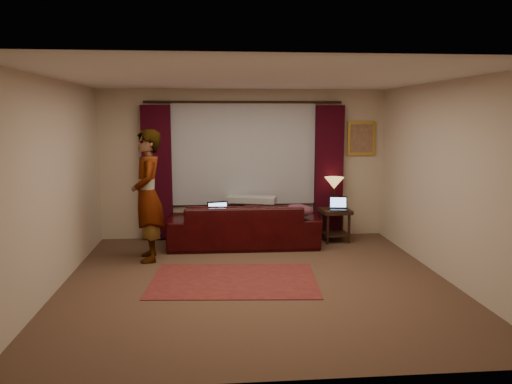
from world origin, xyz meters
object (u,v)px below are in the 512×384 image
(laptop_table, at_px, (339,204))
(person, at_px, (148,196))
(end_table, at_px, (335,225))
(tiffany_lamp, at_px, (334,193))
(laptop_sofa, at_px, (220,211))
(sofa, at_px, (243,216))

(laptop_table, distance_m, person, 3.19)
(end_table, bearing_deg, person, -164.05)
(tiffany_lamp, bearing_deg, laptop_sofa, -167.06)
(laptop_sofa, height_order, laptop_table, laptop_table)
(laptop_table, bearing_deg, end_table, 114.37)
(sofa, height_order, tiffany_lamp, tiffany_lamp)
(tiffany_lamp, xyz_separation_m, person, (-3.06, -1.01, 0.15))
(laptop_sofa, distance_m, person, 1.26)
(laptop_sofa, height_order, tiffany_lamp, tiffany_lamp)
(sofa, bearing_deg, end_table, -173.41)
(sofa, distance_m, person, 1.69)
(laptop_sofa, relative_size, tiffany_lamp, 0.71)
(sofa, xyz_separation_m, laptop_sofa, (-0.38, -0.15, 0.13))
(sofa, distance_m, tiffany_lamp, 1.66)
(end_table, distance_m, tiffany_lamp, 0.57)
(tiffany_lamp, xyz_separation_m, laptop_table, (0.03, -0.24, -0.16))
(laptop_table, bearing_deg, person, -157.75)
(laptop_sofa, bearing_deg, person, -168.13)
(person, bearing_deg, laptop_sofa, 107.88)
(tiffany_lamp, bearing_deg, laptop_table, -83.58)
(tiffany_lamp, height_order, person, person)
(end_table, xyz_separation_m, person, (-3.06, -0.87, 0.69))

